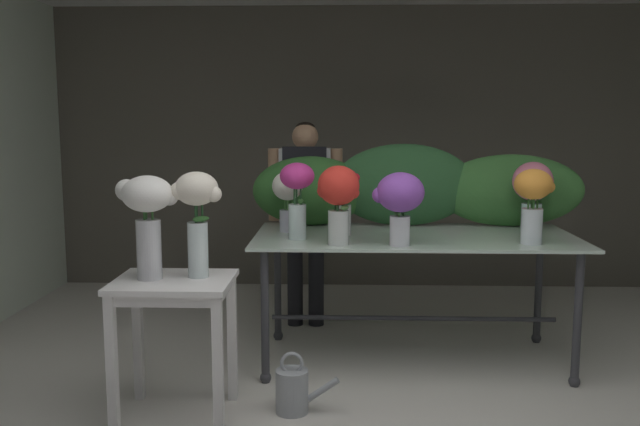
# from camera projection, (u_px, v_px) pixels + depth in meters

# --- Properties ---
(ground_plane) EXTENTS (8.78, 8.78, 0.00)m
(ground_plane) POSITION_uv_depth(u_px,v_px,m) (368.00, 352.00, 4.71)
(ground_plane) COLOR beige
(wall_back) EXTENTS (5.90, 0.12, 2.64)m
(wall_back) POSITION_uv_depth(u_px,v_px,m) (362.00, 148.00, 6.51)
(wall_back) COLOR #5B564C
(wall_back) RESTS_ON ground
(display_table_glass) EXTENTS (2.07, 1.02, 0.86)m
(display_table_glass) POSITION_uv_depth(u_px,v_px,m) (414.00, 252.00, 4.46)
(display_table_glass) COLOR silver
(display_table_glass) RESTS_ON ground
(side_table_white) EXTENTS (0.62, 0.53, 0.76)m
(side_table_white) POSITION_uv_depth(u_px,v_px,m) (174.00, 301.00, 3.63)
(side_table_white) COLOR white
(side_table_white) RESTS_ON ground
(florist) EXTENTS (0.57, 0.24, 1.58)m
(florist) POSITION_uv_depth(u_px,v_px,m) (305.00, 203.00, 5.22)
(florist) COLOR #232328
(florist) RESTS_ON ground
(foliage_backdrop) EXTENTS (2.32, 0.28, 0.58)m
(foliage_backdrop) POSITION_uv_depth(u_px,v_px,m) (411.00, 189.00, 4.79)
(foliage_backdrop) COLOR #2D6028
(foliage_backdrop) RESTS_ON display_table_glass
(vase_magenta_lilies) EXTENTS (0.22, 0.22, 0.48)m
(vase_magenta_lilies) POSITION_uv_depth(u_px,v_px,m) (298.00, 191.00, 4.24)
(vase_magenta_lilies) COLOR silver
(vase_magenta_lilies) RESTS_ON display_table_glass
(vase_scarlet_roses) EXTENTS (0.25, 0.25, 0.48)m
(vase_scarlet_roses) POSITION_uv_depth(u_px,v_px,m) (338.00, 196.00, 4.06)
(vase_scarlet_roses) COLOR silver
(vase_scarlet_roses) RESTS_ON display_table_glass
(vase_rosy_freesia) EXTENTS (0.27, 0.26, 0.47)m
(vase_rosy_freesia) POSITION_uv_depth(u_px,v_px,m) (533.00, 189.00, 4.51)
(vase_rosy_freesia) COLOR silver
(vase_rosy_freesia) RESTS_ON display_table_glass
(vase_crimson_peonies) EXTENTS (0.19, 0.17, 0.44)m
(vase_crimson_peonies) POSITION_uv_depth(u_px,v_px,m) (344.00, 194.00, 4.40)
(vase_crimson_peonies) COLOR silver
(vase_crimson_peonies) RESTS_ON display_table_glass
(vase_violet_anemones) EXTENTS (0.31, 0.28, 0.44)m
(vase_violet_anemones) POSITION_uv_depth(u_px,v_px,m) (400.00, 199.00, 4.03)
(vase_violet_anemones) COLOR silver
(vase_violet_anemones) RESTS_ON display_table_glass
(vase_ivory_dahlias) EXTENTS (0.20, 0.20, 0.40)m
(vase_ivory_dahlias) POSITION_uv_depth(u_px,v_px,m) (287.00, 194.00, 4.53)
(vase_ivory_dahlias) COLOR silver
(vase_ivory_dahlias) RESTS_ON display_table_glass
(vase_sunset_carnations) EXTENTS (0.25, 0.23, 0.45)m
(vase_sunset_carnations) POSITION_uv_depth(u_px,v_px,m) (533.00, 199.00, 4.08)
(vase_sunset_carnations) COLOR silver
(vase_sunset_carnations) RESTS_ON display_table_glass
(vase_white_roses_tall) EXTENTS (0.33, 0.27, 0.55)m
(vase_white_roses_tall) POSITION_uv_depth(u_px,v_px,m) (147.00, 213.00, 3.57)
(vase_white_roses_tall) COLOR silver
(vase_white_roses_tall) RESTS_ON side_table_white
(vase_cream_lisianthus_tall) EXTENTS (0.27, 0.23, 0.57)m
(vase_cream_lisianthus_tall) POSITION_uv_depth(u_px,v_px,m) (197.00, 209.00, 3.61)
(vase_cream_lisianthus_tall) COLOR silver
(vase_cream_lisianthus_tall) RESTS_ON side_table_white
(watering_can) EXTENTS (0.35, 0.18, 0.34)m
(watering_can) POSITION_uv_depth(u_px,v_px,m) (293.00, 390.00, 3.74)
(watering_can) COLOR #999EA3
(watering_can) RESTS_ON ground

